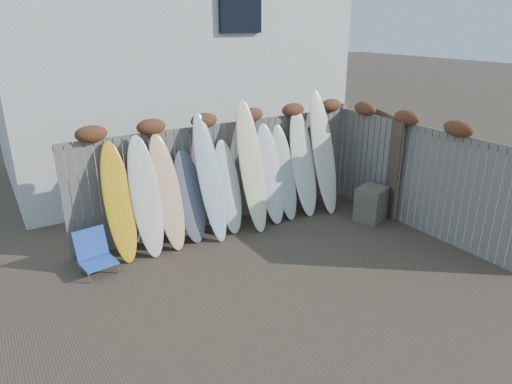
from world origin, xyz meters
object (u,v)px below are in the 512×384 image
beach_chair (94,253)px  wooden_crate (371,204)px  lattice_panel (383,163)px  surfboard_0 (119,203)px

beach_chair → wooden_crate: 5.32m
wooden_crate → lattice_panel: (0.57, 0.31, 0.69)m
lattice_panel → surfboard_0: lattice_panel is taller
beach_chair → surfboard_0: size_ratio=0.33×
beach_chair → lattice_panel: 5.89m
beach_chair → wooden_crate: wooden_crate is taller
beach_chair → wooden_crate: bearing=-9.4°
wooden_crate → surfboard_0: bearing=166.7°
wooden_crate → lattice_panel: size_ratio=0.33×
beach_chair → surfboard_0: (0.54, 0.25, 0.67)m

